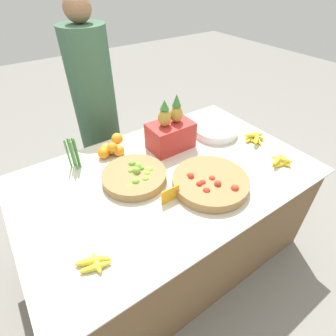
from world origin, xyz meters
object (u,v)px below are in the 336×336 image
object	(u,v)px
lime_bowl	(135,176)
price_sign	(170,195)
vendor_person	(97,115)
tomato_basket	(210,182)
produce_crate	(171,132)
metal_bowl	(215,131)

from	to	relation	value
lime_bowl	price_sign	xyz separation A→B (m)	(0.08, -0.28, 0.02)
lime_bowl	vendor_person	bearing A→B (deg)	81.37
tomato_basket	vendor_person	world-z (taller)	vendor_person
produce_crate	vendor_person	size ratio (longest dim) A/B	0.23
metal_bowl	produce_crate	world-z (taller)	produce_crate
tomato_basket	vendor_person	distance (m)	1.28
tomato_basket	price_sign	size ratio (longest dim) A/B	3.90
metal_bowl	vendor_person	distance (m)	1.06
lime_bowl	tomato_basket	bearing A→B (deg)	-41.51
tomato_basket	metal_bowl	world-z (taller)	tomato_basket
tomato_basket	vendor_person	xyz separation A→B (m)	(-0.21, 1.27, -0.03)
lime_bowl	produce_crate	bearing A→B (deg)	24.12
tomato_basket	produce_crate	bearing A→B (deg)	84.49
tomato_basket	metal_bowl	xyz separation A→B (m)	(0.45, 0.44, -0.00)
metal_bowl	price_sign	distance (m)	0.82
tomato_basket	vendor_person	bearing A→B (deg)	99.31
produce_crate	price_sign	bearing A→B (deg)	-125.13
produce_crate	lime_bowl	bearing A→B (deg)	-155.88
lime_bowl	produce_crate	size ratio (longest dim) A/B	1.00
lime_bowl	tomato_basket	size ratio (longest dim) A/B	0.87
price_sign	vendor_person	xyz separation A→B (m)	(0.07, 1.23, -0.04)
lime_bowl	price_sign	size ratio (longest dim) A/B	3.38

